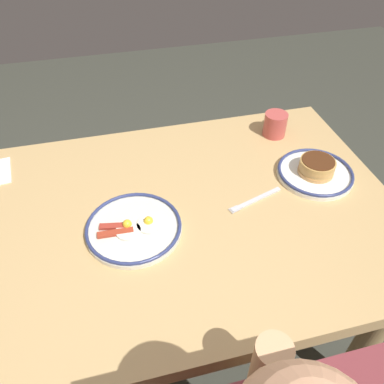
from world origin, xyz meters
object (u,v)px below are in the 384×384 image
Objects in this scene: plate_near_main at (316,171)px; plate_center_pancakes at (134,228)px; coffee_mug at (275,124)px; fork_near at (255,200)px.

plate_near_main is 0.90× the size of plate_center_pancakes.
plate_center_pancakes is at bearing 31.65° from coffee_mug.
plate_center_pancakes is 0.68m from coffee_mug.
plate_center_pancakes is (0.61, 0.10, -0.01)m from plate_near_main.
coffee_mug reaches higher than fork_near.
plate_center_pancakes is 2.48× the size of coffee_mug.
plate_near_main is 2.24× the size of coffee_mug.
coffee_mug is 0.58× the size of fork_near.
fork_near is at bearing 58.56° from coffee_mug.
plate_near_main is at bearing -171.11° from plate_center_pancakes.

